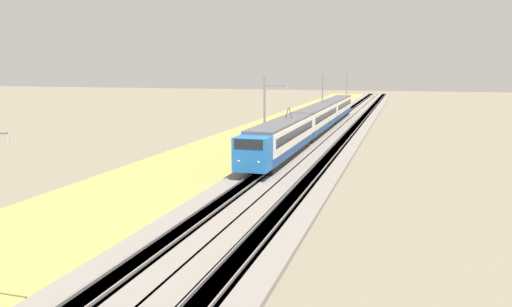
{
  "coord_description": "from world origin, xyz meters",
  "views": [
    {
      "loc": [
        -6.8,
        -11.21,
        8.91
      ],
      "look_at": [
        30.77,
        0.0,
        2.2
      ],
      "focal_mm": 35.0,
      "sensor_mm": 36.0,
      "label": 1
    }
  ],
  "objects_px": {
    "passenger_train": "(317,118)",
    "catenary_mast_distant": "(347,87)",
    "catenary_mast_far": "(323,97)",
    "catenary_mast_mid": "(265,115)"
  },
  "relations": [
    {
      "from": "catenary_mast_far",
      "to": "catenary_mast_distant",
      "type": "distance_m",
      "value": 37.07
    },
    {
      "from": "passenger_train",
      "to": "catenary_mast_distant",
      "type": "bearing_deg",
      "value": -177.54
    },
    {
      "from": "passenger_train",
      "to": "catenary_mast_far",
      "type": "distance_m",
      "value": 20.39
    },
    {
      "from": "passenger_train",
      "to": "catenary_mast_mid",
      "type": "relative_size",
      "value": 7.43
    },
    {
      "from": "catenary_mast_far",
      "to": "catenary_mast_distant",
      "type": "xyz_separation_m",
      "value": [
        37.07,
        0.01,
        0.39
      ]
    },
    {
      "from": "catenary_mast_mid",
      "to": "catenary_mast_far",
      "type": "xyz_separation_m",
      "value": [
        37.07,
        -0.0,
        -0.1
      ]
    },
    {
      "from": "catenary_mast_far",
      "to": "catenary_mast_mid",
      "type": "bearing_deg",
      "value": 180.0
    },
    {
      "from": "catenary_mast_mid",
      "to": "catenary_mast_distant",
      "type": "height_order",
      "value": "catenary_mast_distant"
    },
    {
      "from": "catenary_mast_mid",
      "to": "catenary_mast_distant",
      "type": "relative_size",
      "value": 0.93
    },
    {
      "from": "passenger_train",
      "to": "catenary_mast_distant",
      "type": "distance_m",
      "value": 57.33
    }
  ]
}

